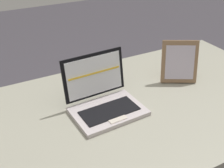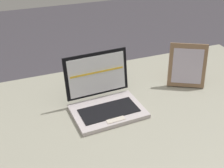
# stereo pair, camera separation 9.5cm
# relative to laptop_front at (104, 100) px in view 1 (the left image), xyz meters

# --- Properties ---
(desk) EXTENTS (1.70, 0.72, 0.71)m
(desk) POSITION_rel_laptop_front_xyz_m (-0.08, -0.03, -0.10)
(desk) COLOR gray
(desk) RESTS_ON ground
(laptop_front) EXTENTS (0.25, 0.21, 0.18)m
(laptop_front) POSITION_rel_laptop_front_xyz_m (0.00, 0.00, 0.00)
(laptop_front) COLOR #BEB3B4
(laptop_front) RESTS_ON desk
(photo_frame) EXTENTS (0.15, 0.12, 0.17)m
(photo_frame) POSITION_rel_laptop_front_xyz_m (0.36, 0.04, 0.05)
(photo_frame) COLOR #896749
(photo_frame) RESTS_ON desk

